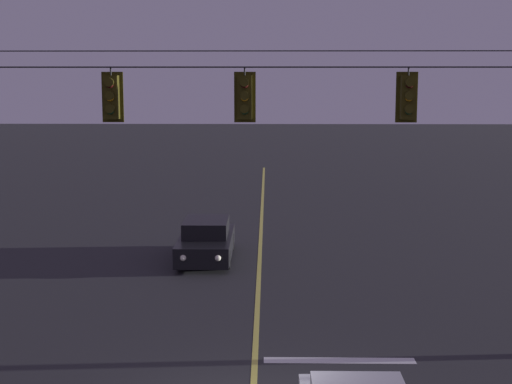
{
  "coord_description": "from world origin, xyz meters",
  "views": [
    {
      "loc": [
        0.29,
        -12.94,
        6.3
      ],
      "look_at": [
        0.0,
        4.98,
        3.58
      ],
      "focal_mm": 53.39,
      "sensor_mm": 36.0,
      "label": 1
    }
  ],
  "objects_px": {
    "traffic_light_right_inner": "(408,97)",
    "car_oncoming_lead": "(206,241)",
    "traffic_light_left_inner": "(111,97)",
    "traffic_light_centre": "(245,97)"
  },
  "relations": [
    {
      "from": "traffic_light_left_inner",
      "to": "traffic_light_centre",
      "type": "xyz_separation_m",
      "value": [
        2.96,
        0.0,
        0.0
      ]
    },
    {
      "from": "traffic_light_left_inner",
      "to": "traffic_light_centre",
      "type": "height_order",
      "value": "same"
    },
    {
      "from": "traffic_light_left_inner",
      "to": "car_oncoming_lead",
      "type": "relative_size",
      "value": 0.28
    },
    {
      "from": "traffic_light_right_inner",
      "to": "traffic_light_left_inner",
      "type": "bearing_deg",
      "value": 180.0
    },
    {
      "from": "traffic_light_right_inner",
      "to": "car_oncoming_lead",
      "type": "relative_size",
      "value": 0.28
    },
    {
      "from": "car_oncoming_lead",
      "to": "traffic_light_centre",
      "type": "bearing_deg",
      "value": -79.67
    },
    {
      "from": "traffic_light_centre",
      "to": "car_oncoming_lead",
      "type": "height_order",
      "value": "traffic_light_centre"
    },
    {
      "from": "traffic_light_right_inner",
      "to": "car_oncoming_lead",
      "type": "xyz_separation_m",
      "value": [
        -5.23,
        8.97,
        -5.21
      ]
    },
    {
      "from": "traffic_light_left_inner",
      "to": "car_oncoming_lead",
      "type": "bearing_deg",
      "value": 81.59
    },
    {
      "from": "traffic_light_right_inner",
      "to": "car_oncoming_lead",
      "type": "distance_m",
      "value": 11.61
    }
  ]
}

